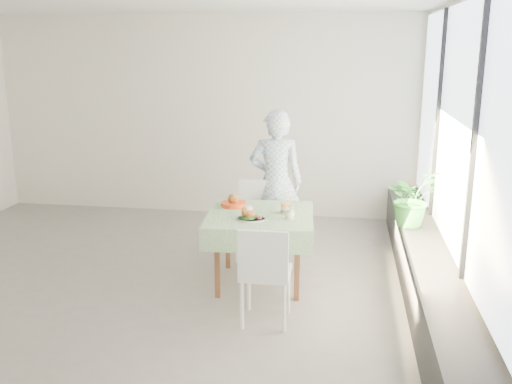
% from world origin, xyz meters
% --- Properties ---
extents(floor, '(6.00, 6.00, 0.00)m').
position_xyz_m(floor, '(0.00, 0.00, 0.00)').
color(floor, slate).
rests_on(floor, ground).
extents(wall_back, '(6.00, 0.02, 2.80)m').
position_xyz_m(wall_back, '(0.00, 2.50, 1.40)').
color(wall_back, silver).
rests_on(wall_back, ground).
extents(wall_right, '(0.02, 5.00, 2.80)m').
position_xyz_m(wall_right, '(3.00, 0.00, 1.40)').
color(wall_right, silver).
rests_on(wall_right, ground).
extents(window_pane, '(0.01, 4.80, 2.18)m').
position_xyz_m(window_pane, '(2.97, 0.00, 1.65)').
color(window_pane, '#D1E0F9').
rests_on(window_pane, ground).
extents(window_ledge, '(0.40, 4.80, 0.50)m').
position_xyz_m(window_ledge, '(2.80, 0.00, 0.25)').
color(window_ledge, black).
rests_on(window_ledge, ground).
extents(cafe_table, '(1.11, 1.11, 0.74)m').
position_xyz_m(cafe_table, '(1.18, 0.03, 0.46)').
color(cafe_table, brown).
rests_on(cafe_table, ground).
extents(chair_far, '(0.43, 0.43, 0.88)m').
position_xyz_m(chair_far, '(1.02, 0.74, 0.27)').
color(chair_far, white).
rests_on(chair_far, ground).
extents(chair_near, '(0.43, 0.43, 0.90)m').
position_xyz_m(chair_near, '(1.35, -0.79, 0.28)').
color(chair_near, white).
rests_on(chair_near, ground).
extents(diner, '(0.64, 0.44, 1.69)m').
position_xyz_m(diner, '(1.22, 0.98, 0.84)').
color(diner, '#7FA8CC').
rests_on(diner, ground).
extents(main_dish, '(0.28, 0.28, 0.14)m').
position_xyz_m(main_dish, '(1.11, -0.18, 0.79)').
color(main_dish, white).
rests_on(main_dish, cafe_table).
extents(juice_cup_orange, '(0.09, 0.09, 0.26)m').
position_xyz_m(juice_cup_orange, '(1.42, 0.09, 0.80)').
color(juice_cup_orange, white).
rests_on(juice_cup_orange, cafe_table).
extents(juice_cup_lemonade, '(0.09, 0.09, 0.26)m').
position_xyz_m(juice_cup_lemonade, '(1.49, -0.10, 0.80)').
color(juice_cup_lemonade, white).
rests_on(juice_cup_lemonade, cafe_table).
extents(second_dish, '(0.27, 0.27, 0.13)m').
position_xyz_m(second_dish, '(0.86, 0.26, 0.78)').
color(second_dish, '#CC3F15').
rests_on(second_dish, cafe_table).
extents(potted_plant, '(0.72, 0.72, 0.61)m').
position_xyz_m(potted_plant, '(2.71, 0.66, 0.80)').
color(potted_plant, '#26742F').
rests_on(potted_plant, window_ledge).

